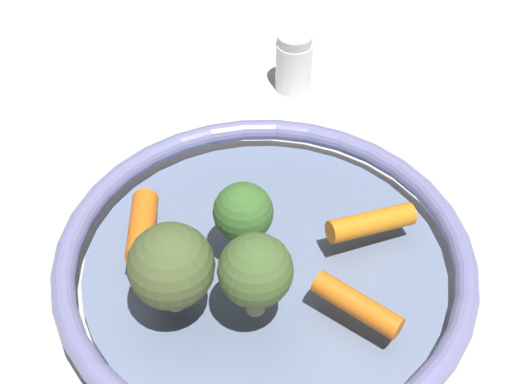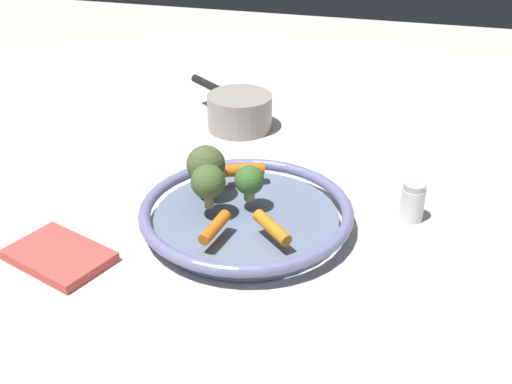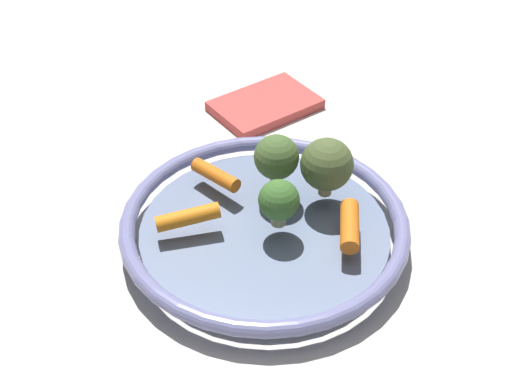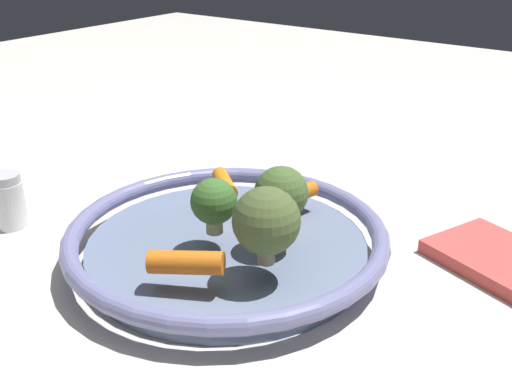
{
  "view_description": "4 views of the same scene",
  "coord_description": "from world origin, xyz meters",
  "px_view_note": "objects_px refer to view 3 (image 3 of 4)",
  "views": [
    {
      "loc": [
        0.34,
        0.17,
        0.48
      ],
      "look_at": [
        -0.02,
        -0.02,
        0.08
      ],
      "focal_mm": 54.3,
      "sensor_mm": 36.0,
      "label": 1
    },
    {
      "loc": [
        -0.22,
        0.8,
        0.53
      ],
      "look_at": [
        -0.02,
        0.02,
        0.07
      ],
      "focal_mm": 45.82,
      "sensor_mm": 36.0,
      "label": 2
    },
    {
      "loc": [
        -0.52,
        -0.33,
        0.58
      ],
      "look_at": [
        0.02,
        0.02,
        0.05
      ],
      "focal_mm": 52.69,
      "sensor_mm": 36.0,
      "label": 3
    },
    {
      "loc": [
        0.35,
        -0.42,
        0.32
      ],
      "look_at": [
        0.02,
        0.02,
        0.07
      ],
      "focal_mm": 43.69,
      "sensor_mm": 36.0,
      "label": 4
    }
  ],
  "objects_px": {
    "broccoli_floret_mid": "(327,165)",
    "broccoli_floret_edge": "(276,158)",
    "broccoli_floret_large": "(277,202)",
    "serving_bowl": "(264,229)",
    "baby_carrot_near_rim": "(350,226)",
    "baby_carrot_right": "(188,217)",
    "baby_carrot_center": "(216,175)",
    "dish_towel": "(265,105)"
  },
  "relations": [
    {
      "from": "broccoli_floret_mid",
      "to": "baby_carrot_center",
      "type": "bearing_deg",
      "value": 113.43
    },
    {
      "from": "broccoli_floret_large",
      "to": "dish_towel",
      "type": "distance_m",
      "value": 0.29
    },
    {
      "from": "broccoli_floret_large",
      "to": "dish_towel",
      "type": "relative_size",
      "value": 0.39
    },
    {
      "from": "baby_carrot_near_rim",
      "to": "baby_carrot_right",
      "type": "height_order",
      "value": "baby_carrot_near_rim"
    },
    {
      "from": "broccoli_floret_mid",
      "to": "broccoli_floret_edge",
      "type": "distance_m",
      "value": 0.06
    },
    {
      "from": "baby_carrot_right",
      "to": "dish_towel",
      "type": "distance_m",
      "value": 0.3
    },
    {
      "from": "broccoli_floret_large",
      "to": "broccoli_floret_edge",
      "type": "height_order",
      "value": "broccoli_floret_edge"
    },
    {
      "from": "baby_carrot_center",
      "to": "baby_carrot_right",
      "type": "xyz_separation_m",
      "value": [
        -0.08,
        -0.02,
        0.0
      ]
    },
    {
      "from": "serving_bowl",
      "to": "baby_carrot_right",
      "type": "relative_size",
      "value": 4.57
    },
    {
      "from": "broccoli_floret_edge",
      "to": "broccoli_floret_large",
      "type": "bearing_deg",
      "value": -146.65
    },
    {
      "from": "broccoli_floret_mid",
      "to": "serving_bowl",
      "type": "bearing_deg",
      "value": 154.78
    },
    {
      "from": "serving_bowl",
      "to": "broccoli_floret_large",
      "type": "xyz_separation_m",
      "value": [
        -0.0,
        -0.02,
        0.05
      ]
    },
    {
      "from": "broccoli_floret_mid",
      "to": "broccoli_floret_edge",
      "type": "bearing_deg",
      "value": 111.68
    },
    {
      "from": "baby_carrot_center",
      "to": "broccoli_floret_large",
      "type": "xyz_separation_m",
      "value": [
        -0.03,
        -0.1,
        0.02
      ]
    },
    {
      "from": "broccoli_floret_mid",
      "to": "baby_carrot_near_rim",
      "type": "bearing_deg",
      "value": -128.86
    },
    {
      "from": "broccoli_floret_large",
      "to": "broccoli_floret_mid",
      "type": "distance_m",
      "value": 0.08
    },
    {
      "from": "broccoli_floret_large",
      "to": "baby_carrot_center",
      "type": "bearing_deg",
      "value": 75.71
    },
    {
      "from": "broccoli_floret_large",
      "to": "broccoli_floret_edge",
      "type": "xyz_separation_m",
      "value": [
        0.05,
        0.04,
        0.01
      ]
    },
    {
      "from": "broccoli_floret_mid",
      "to": "dish_towel",
      "type": "relative_size",
      "value": 0.5
    },
    {
      "from": "serving_bowl",
      "to": "baby_carrot_right",
      "type": "height_order",
      "value": "baby_carrot_right"
    },
    {
      "from": "baby_carrot_right",
      "to": "dish_towel",
      "type": "height_order",
      "value": "baby_carrot_right"
    },
    {
      "from": "serving_bowl",
      "to": "baby_carrot_center",
      "type": "xyz_separation_m",
      "value": [
        0.02,
        0.08,
        0.03
      ]
    },
    {
      "from": "broccoli_floret_large",
      "to": "broccoli_floret_mid",
      "type": "xyz_separation_m",
      "value": [
        0.08,
        -0.02,
        0.01
      ]
    },
    {
      "from": "baby_carrot_near_rim",
      "to": "broccoli_floret_mid",
      "type": "distance_m",
      "value": 0.08
    },
    {
      "from": "broccoli_floret_large",
      "to": "dish_towel",
      "type": "height_order",
      "value": "broccoli_floret_large"
    },
    {
      "from": "baby_carrot_near_rim",
      "to": "dish_towel",
      "type": "distance_m",
      "value": 0.31
    },
    {
      "from": "baby_carrot_center",
      "to": "baby_carrot_right",
      "type": "distance_m",
      "value": 0.08
    },
    {
      "from": "baby_carrot_center",
      "to": "baby_carrot_right",
      "type": "bearing_deg",
      "value": -166.26
    },
    {
      "from": "baby_carrot_right",
      "to": "broccoli_floret_large",
      "type": "bearing_deg",
      "value": -57.81
    },
    {
      "from": "broccoli_floret_edge",
      "to": "dish_towel",
      "type": "distance_m",
      "value": 0.23
    },
    {
      "from": "baby_carrot_near_rim",
      "to": "dish_towel",
      "type": "height_order",
      "value": "baby_carrot_near_rim"
    },
    {
      "from": "dish_towel",
      "to": "serving_bowl",
      "type": "bearing_deg",
      "value": -147.13
    },
    {
      "from": "serving_bowl",
      "to": "broccoli_floret_mid",
      "type": "xyz_separation_m",
      "value": [
        0.07,
        -0.03,
        0.06
      ]
    },
    {
      "from": "broccoli_floret_large",
      "to": "broccoli_floret_mid",
      "type": "height_order",
      "value": "broccoli_floret_mid"
    },
    {
      "from": "baby_carrot_near_rim",
      "to": "dish_towel",
      "type": "relative_size",
      "value": 0.46
    },
    {
      "from": "baby_carrot_near_rim",
      "to": "baby_carrot_right",
      "type": "relative_size",
      "value": 0.92
    },
    {
      "from": "dish_towel",
      "to": "broccoli_floret_large",
      "type": "bearing_deg",
      "value": -144.46
    },
    {
      "from": "baby_carrot_near_rim",
      "to": "baby_carrot_center",
      "type": "xyz_separation_m",
      "value": [
        -0.01,
        0.17,
        -0.0
      ]
    },
    {
      "from": "serving_bowl",
      "to": "broccoli_floret_large",
      "type": "distance_m",
      "value": 0.05
    },
    {
      "from": "baby_carrot_right",
      "to": "broccoli_floret_edge",
      "type": "bearing_deg",
      "value": -23.0
    },
    {
      "from": "broccoli_floret_large",
      "to": "dish_towel",
      "type": "bearing_deg",
      "value": 35.54
    },
    {
      "from": "baby_carrot_right",
      "to": "dish_towel",
      "type": "xyz_separation_m",
      "value": [
        0.28,
        0.08,
        -0.04
      ]
    }
  ]
}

